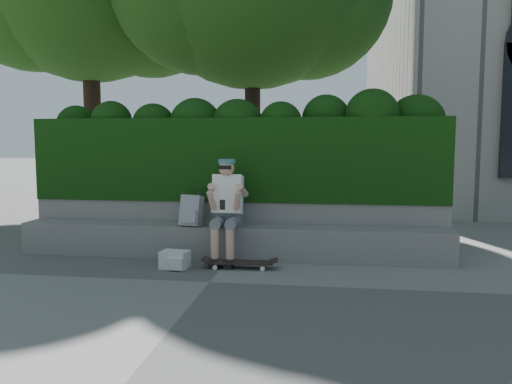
# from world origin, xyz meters

# --- Properties ---
(ground) EXTENTS (80.00, 80.00, 0.00)m
(ground) POSITION_xyz_m (0.00, 0.00, 0.00)
(ground) COLOR slate
(ground) RESTS_ON ground
(bench_ledge) EXTENTS (6.00, 0.45, 0.45)m
(bench_ledge) POSITION_xyz_m (0.00, 1.25, 0.23)
(bench_ledge) COLOR gray
(bench_ledge) RESTS_ON ground
(planter_wall) EXTENTS (6.00, 0.50, 0.75)m
(planter_wall) POSITION_xyz_m (0.00, 1.73, 0.38)
(planter_wall) COLOR gray
(planter_wall) RESTS_ON ground
(hedge) EXTENTS (6.00, 1.00, 1.20)m
(hedge) POSITION_xyz_m (0.00, 1.95, 1.35)
(hedge) COLOR black
(hedge) RESTS_ON planter_wall
(person) EXTENTS (0.40, 0.76, 1.38)m
(person) POSITION_xyz_m (-0.01, 1.07, 0.75)
(person) COLOR slate
(person) RESTS_ON ground
(skateboard) EXTENTS (0.87, 0.25, 0.09)m
(skateboard) POSITION_xyz_m (0.24, 0.66, 0.07)
(skateboard) COLOR black
(skateboard) RESTS_ON ground
(backpack_plaid) EXTENTS (0.32, 0.22, 0.43)m
(backpack_plaid) POSITION_xyz_m (-0.52, 1.15, 0.66)
(backpack_plaid) COLOR silver
(backpack_plaid) RESTS_ON bench_ledge
(backpack_ground) EXTENTS (0.37, 0.29, 0.22)m
(backpack_ground) POSITION_xyz_m (-0.59, 0.56, 0.11)
(backpack_ground) COLOR silver
(backpack_ground) RESTS_ON ground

